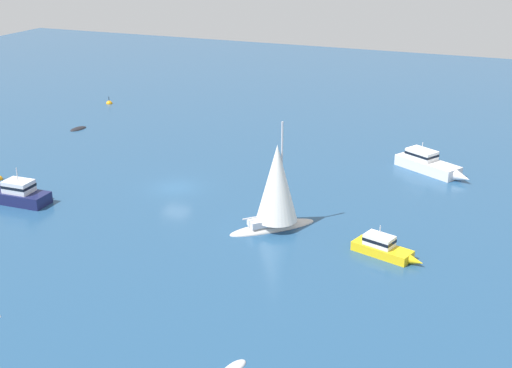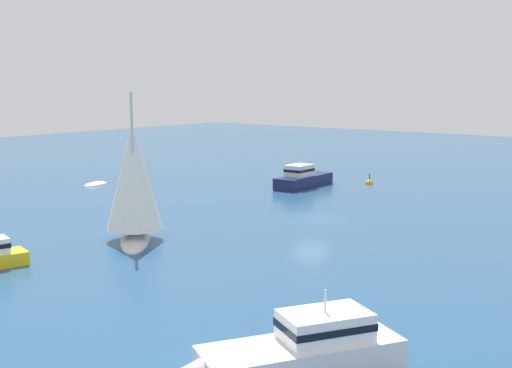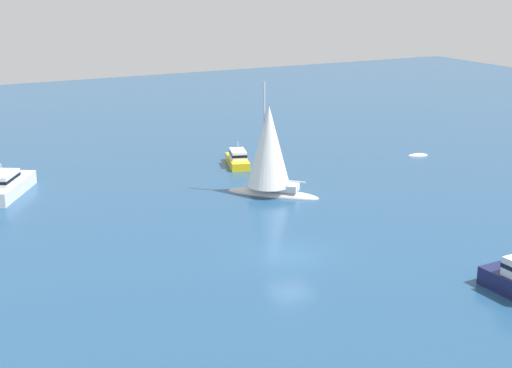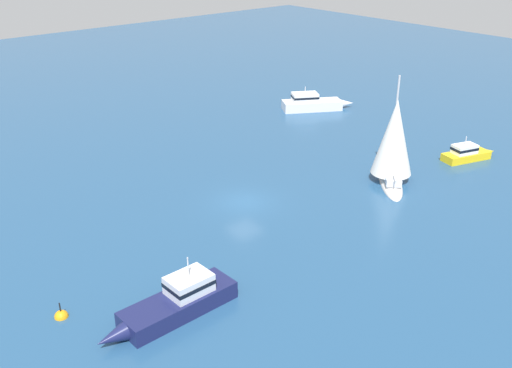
# 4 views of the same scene
# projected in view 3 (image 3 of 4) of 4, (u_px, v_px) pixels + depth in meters

# --- Properties ---
(ground_plane) EXTENTS (160.00, 160.00, 0.00)m
(ground_plane) POSITION_uv_depth(u_px,v_px,m) (291.00, 256.00, 44.17)
(ground_plane) COLOR navy
(dinghy) EXTENTS (2.08, 1.29, 0.46)m
(dinghy) POSITION_uv_depth(u_px,v_px,m) (418.00, 156.00, 68.03)
(dinghy) COLOR white
(dinghy) RESTS_ON ground
(launch) EXTENTS (2.83, 5.61, 2.28)m
(launch) POSITION_uv_depth(u_px,v_px,m) (237.00, 159.00, 64.56)
(launch) COLOR yellow
(launch) RESTS_ON ground
(launch_1) EXTENTS (5.57, 7.97, 2.74)m
(launch_1) POSITION_uv_depth(u_px,v_px,m) (8.00, 184.00, 56.13)
(launch_1) COLOR white
(launch_1) RESTS_ON ground
(yacht) EXTENTS (6.48, 6.46, 9.22)m
(yacht) POSITION_uv_depth(u_px,v_px,m) (270.00, 153.00, 55.38)
(yacht) COLOR silver
(yacht) RESTS_ON ground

